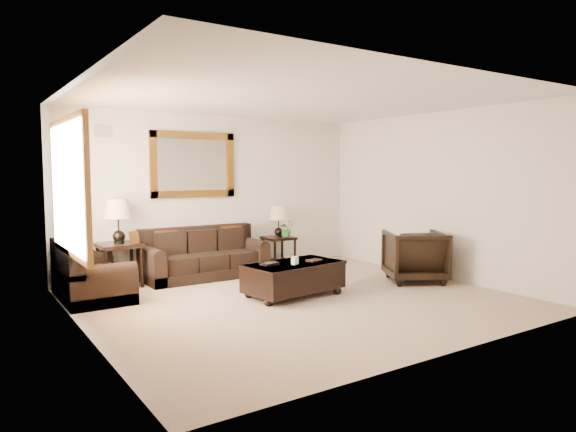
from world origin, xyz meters
TOP-DOWN VIEW (x-y plane):
  - room at (0.00, 0.00)m, footprint 5.51×5.01m
  - window at (-2.70, 0.90)m, footprint 0.07×1.96m
  - mirror at (-0.45, 2.47)m, footprint 1.50×0.06m
  - air_vent at (-1.90, 2.48)m, footprint 0.25×0.02m
  - sofa at (-0.45, 2.10)m, footprint 2.00×0.86m
  - loveseat at (-2.36, 1.63)m, footprint 0.84×1.41m
  - end_table_left at (-1.80, 2.16)m, footprint 0.60×0.60m
  - end_table_right at (1.09, 2.21)m, footprint 0.50×0.50m
  - coffee_table at (0.07, 0.22)m, footprint 1.47×0.92m
  - armchair at (2.20, -0.05)m, footprint 1.16×1.14m
  - potted_plant at (1.19, 2.12)m, footprint 0.28×0.31m

SIDE VIEW (x-z plane):
  - coffee_table at x=0.07m, z-range 0.00..0.58m
  - loveseat at x=-2.36m, z-range -0.10..0.69m
  - sofa at x=-0.45m, z-range -0.11..0.71m
  - armchair at x=2.20m, z-range 0.00..0.89m
  - potted_plant at x=1.19m, z-range 0.55..0.79m
  - end_table_right at x=1.09m, z-range 0.17..1.27m
  - end_table_left at x=-1.80m, z-range 0.20..1.53m
  - room at x=0.00m, z-range 0.00..2.71m
  - window at x=-2.70m, z-range 0.72..2.38m
  - mirror at x=-0.45m, z-range 1.30..2.40m
  - air_vent at x=-1.90m, z-range 2.26..2.44m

